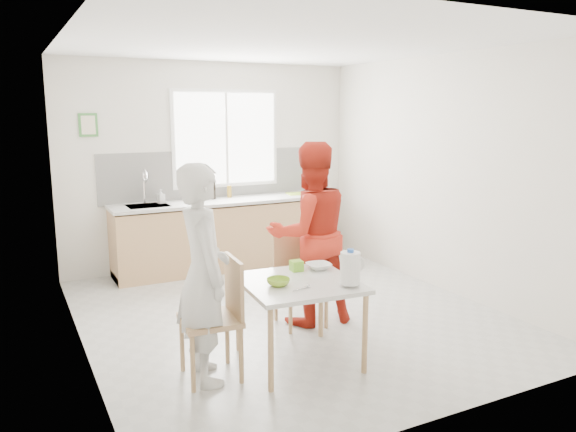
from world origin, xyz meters
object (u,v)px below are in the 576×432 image
at_px(chair_left, 219,312).
at_px(person_white, 203,274).
at_px(wine_bottle_a, 213,187).
at_px(wine_bottle_b, 202,189).
at_px(chair_far, 298,271).
at_px(bowl_green, 278,282).
at_px(person_red, 310,234).
at_px(milk_jug, 351,268).
at_px(bowl_white, 319,266).
at_px(dining_table, 299,289).

xyz_separation_m(chair_left, person_white, (-0.11, 0.01, 0.32)).
xyz_separation_m(wine_bottle_a, wine_bottle_b, (-0.16, -0.03, -0.01)).
xyz_separation_m(chair_far, bowl_green, (-0.62, -0.82, 0.21)).
bearing_deg(person_red, wine_bottle_b, -77.71).
relative_size(person_red, bowl_green, 9.51).
relative_size(bowl_green, wine_bottle_a, 0.59).
relative_size(milk_jug, wine_bottle_b, 0.94).
height_order(person_white, person_red, person_red).
xyz_separation_m(chair_far, wine_bottle_b, (-0.20, 2.26, 0.55)).
height_order(milk_jug, wine_bottle_b, wine_bottle_b).
xyz_separation_m(person_white, milk_jug, (1.09, -0.37, 0.00)).
height_order(person_white, bowl_white, person_white).
bearing_deg(person_white, chair_far, -54.30).
bearing_deg(wine_bottle_a, bowl_green, -100.45).
bearing_deg(wine_bottle_a, person_white, -111.04).
bearing_deg(wine_bottle_b, bowl_white, -87.90).
bearing_deg(wine_bottle_b, dining_table, -94.04).
height_order(dining_table, wine_bottle_a, wine_bottle_a).
bearing_deg(wine_bottle_a, milk_jug, -91.20).
bearing_deg(milk_jug, bowl_green, 156.34).
height_order(bowl_green, wine_bottle_b, wine_bottle_b).
distance_m(dining_table, chair_left, 0.69).
xyz_separation_m(person_white, wine_bottle_a, (1.16, 3.02, 0.23)).
bearing_deg(person_red, bowl_white, 73.35).
bearing_deg(person_red, chair_far, -14.66).
bearing_deg(dining_table, wine_bottle_b, 85.96).
bearing_deg(bowl_white, bowl_green, -153.68).
relative_size(dining_table, person_white, 0.58).
distance_m(bowl_white, wine_bottle_a, 2.88).
height_order(chair_left, chair_far, chair_left).
relative_size(chair_far, wine_bottle_a, 2.95).
distance_m(bowl_white, wine_bottle_b, 2.85).
relative_size(chair_far, person_red, 0.53).
bearing_deg(wine_bottle_b, person_white, -108.60).
bearing_deg(dining_table, person_white, 175.36).
height_order(chair_left, wine_bottle_b, wine_bottle_b).
height_order(chair_far, bowl_white, chair_far).
bearing_deg(person_red, person_white, 32.26).
distance_m(dining_table, wine_bottle_b, 3.09).
relative_size(chair_left, milk_jug, 3.39).
bearing_deg(chair_far, person_red, -14.66).
bearing_deg(person_white, chair_left, -90.00).
bearing_deg(milk_jug, chair_far, 88.66).
bearing_deg(bowl_white, wine_bottle_a, 88.95).
xyz_separation_m(chair_left, wine_bottle_a, (1.05, 3.03, 0.56)).
height_order(dining_table, chair_left, chair_left).
xyz_separation_m(dining_table, chair_left, (-0.68, 0.05, -0.10)).
xyz_separation_m(dining_table, wine_bottle_a, (0.37, 3.09, 0.45)).
xyz_separation_m(bowl_green, wine_bottle_b, (0.42, 3.09, 0.34)).
height_order(dining_table, person_red, person_red).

